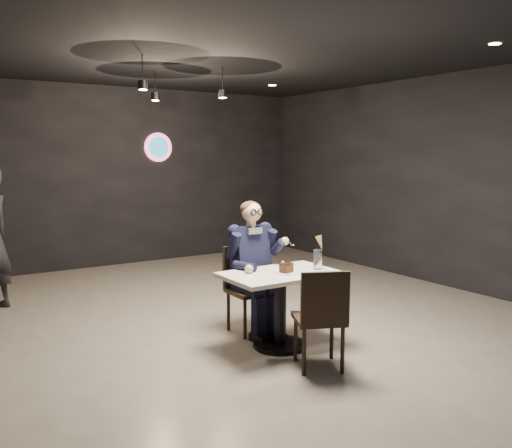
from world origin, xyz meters
TOP-DOWN VIEW (x-y plane):
  - floor at (0.00, 0.00)m, footprint 9.00×9.00m
  - wall_sign at (0.80, 4.47)m, footprint 0.50×0.06m
  - pendant_lights at (0.00, 2.00)m, footprint 1.40×1.20m
  - main_table at (0.06, -0.28)m, footprint 1.10×0.70m
  - chair_far at (0.06, 0.27)m, footprint 0.42×0.46m
  - chair_near at (0.06, -0.87)m, footprint 0.57×0.59m
  - seated_man at (0.06, 0.27)m, footprint 0.60×0.80m
  - dessert_plate at (0.09, -0.34)m, footprint 0.22×0.22m
  - cake_slice at (0.08, -0.35)m, footprint 0.14×0.13m
  - mint_leaf at (0.11, -0.37)m, footprint 0.06×0.04m
  - sundae_glass at (0.46, -0.36)m, footprint 0.09×0.09m
  - wafer_cone at (0.53, -0.30)m, footprint 0.09×0.09m

SIDE VIEW (x-z plane):
  - floor at x=0.00m, z-range 0.00..0.00m
  - main_table at x=0.06m, z-range 0.00..0.75m
  - chair_far at x=0.06m, z-range 0.00..0.92m
  - chair_near at x=0.06m, z-range 0.00..0.92m
  - seated_man at x=0.06m, z-range 0.00..1.44m
  - dessert_plate at x=0.09m, z-range 0.75..0.76m
  - cake_slice at x=0.08m, z-range 0.76..0.84m
  - mint_leaf at x=0.11m, z-range 0.84..0.85m
  - sundae_glass at x=0.46m, z-range 0.75..0.94m
  - wafer_cone at x=0.53m, z-range 0.93..1.07m
  - wall_sign at x=0.80m, z-range 1.75..2.25m
  - pendant_lights at x=0.00m, z-range 2.70..3.06m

